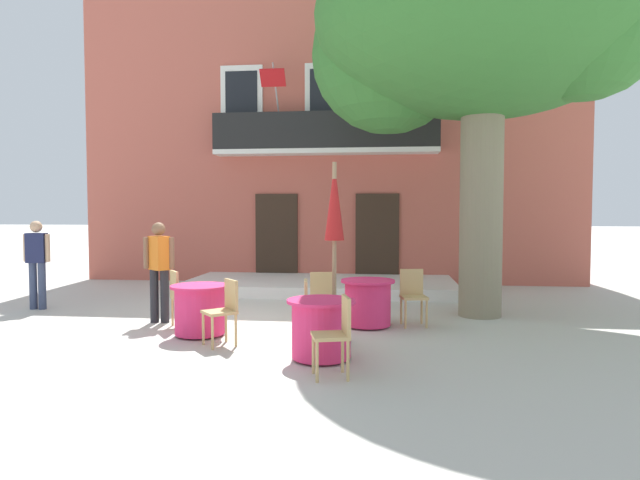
{
  "coord_description": "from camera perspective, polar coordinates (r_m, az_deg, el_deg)",
  "views": [
    {
      "loc": [
        2.36,
        -9.21,
        1.87
      ],
      "look_at": [
        1.12,
        1.46,
        1.3
      ],
      "focal_mm": 31.21,
      "sensor_mm": 36.0,
      "label": 1
    }
  ],
  "objects": [
    {
      "name": "ground_plane",
      "position": [
        9.69,
        -7.66,
        -8.12
      ],
      "size": [
        120.0,
        120.0,
        0.0
      ],
      "primitive_type": "plane",
      "color": "beige"
    },
    {
      "name": "building_facade",
      "position": [
        16.37,
        1.42,
        9.62
      ],
      "size": [
        13.0,
        5.09,
        7.5
      ],
      "color": "#BC5B4C",
      "rests_on": "ground"
    },
    {
      "name": "entrance_step_platform",
      "position": [
        13.02,
        0.03,
        -4.67
      ],
      "size": [
        6.19,
        2.79,
        0.25
      ],
      "primitive_type": "cube",
      "color": "silver",
      "rests_on": "ground"
    },
    {
      "name": "plane_tree",
      "position": [
        10.72,
        15.91,
        20.45
      ],
      "size": [
        6.04,
        5.3,
        7.02
      ],
      "color": "#7F755B",
      "rests_on": "ground"
    },
    {
      "name": "cafe_table_near_tree",
      "position": [
        7.04,
        0.13,
        -9.08
      ],
      "size": [
        0.86,
        0.86,
        0.76
      ],
      "color": "#E52D66",
      "rests_on": "ground"
    },
    {
      "name": "cafe_chair_near_tree_0",
      "position": [
        6.3,
        1.75,
        -9.25
      ],
      "size": [
        0.49,
        0.49,
        0.91
      ],
      "color": "tan",
      "rests_on": "ground"
    },
    {
      "name": "cafe_chair_near_tree_1",
      "position": [
        7.75,
        -0.69,
        -6.93
      ],
      "size": [
        0.46,
        0.46,
        0.91
      ],
      "color": "tan",
      "rests_on": "ground"
    },
    {
      "name": "cafe_table_middle",
      "position": [
        8.55,
        -12.22,
        -6.98
      ],
      "size": [
        0.86,
        0.86,
        0.76
      ],
      "color": "#E52D66",
      "rests_on": "ground"
    },
    {
      "name": "cafe_chair_middle_0",
      "position": [
        7.86,
        -9.78,
        -6.82
      ],
      "size": [
        0.56,
        0.56,
        0.91
      ],
      "color": "tan",
      "rests_on": "ground"
    },
    {
      "name": "cafe_chair_middle_1",
      "position": [
        9.22,
        -14.08,
        -5.42
      ],
      "size": [
        0.56,
        0.56,
        0.91
      ],
      "color": "tan",
      "rests_on": "ground"
    },
    {
      "name": "cafe_table_front",
      "position": [
        9.02,
        4.92,
        -6.4
      ],
      "size": [
        0.86,
        0.86,
        0.76
      ],
      "color": "#E52D66",
      "rests_on": "ground"
    },
    {
      "name": "cafe_chair_front_0",
      "position": [
        9.21,
        9.5,
        -5.37
      ],
      "size": [
        0.46,
        0.46,
        0.91
      ],
      "color": "tan",
      "rests_on": "ground"
    },
    {
      "name": "cafe_chair_front_1",
      "position": [
        8.83,
        0.18,
        -5.7
      ],
      "size": [
        0.47,
        0.47,
        0.91
      ],
      "color": "tan",
      "rests_on": "ground"
    },
    {
      "name": "cafe_umbrella",
      "position": [
        7.85,
        1.48,
        1.55
      ],
      "size": [
        0.44,
        0.44,
        2.55
      ],
      "color": "#997A56",
      "rests_on": "ground"
    },
    {
      "name": "pedestrian_near_entrance",
      "position": [
        11.78,
        -27.03,
        -1.78
      ],
      "size": [
        0.53,
        0.28,
        1.68
      ],
      "color": "#384260",
      "rests_on": "ground"
    },
    {
      "name": "pedestrian_mid_plaza",
      "position": [
        9.62,
        -16.18,
        -2.58
      ],
      "size": [
        0.53,
        0.38,
        1.68
      ],
      "color": "#232328",
      "rests_on": "ground"
    }
  ]
}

